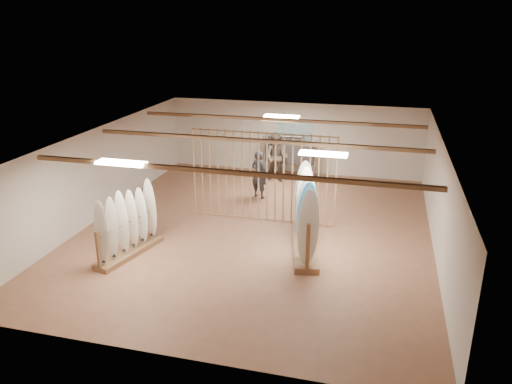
% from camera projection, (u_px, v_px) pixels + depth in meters
% --- Properties ---
extents(floor, '(12.00, 12.00, 0.00)m').
position_uv_depth(floor, '(256.00, 230.00, 14.77)').
color(floor, '#956348').
rests_on(floor, ground).
extents(ceiling, '(12.00, 12.00, 0.00)m').
position_uv_depth(ceiling, '(256.00, 138.00, 13.83)').
color(ceiling, gray).
rests_on(ceiling, ground).
extents(wall_back, '(12.00, 0.00, 12.00)m').
position_uv_depth(wall_back, '(294.00, 138.00, 19.77)').
color(wall_back, beige).
rests_on(wall_back, ground).
extents(wall_front, '(12.00, 0.00, 12.00)m').
position_uv_depth(wall_front, '(171.00, 292.00, 8.83)').
color(wall_front, beige).
rests_on(wall_front, ground).
extents(wall_left, '(0.00, 12.00, 12.00)m').
position_uv_depth(wall_left, '(100.00, 172.00, 15.48)').
color(wall_left, beige).
rests_on(wall_left, ground).
extents(wall_right, '(0.00, 12.00, 12.00)m').
position_uv_depth(wall_right, '(440.00, 201.00, 13.12)').
color(wall_right, beige).
rests_on(wall_right, ground).
extents(ceiling_slats, '(9.50, 6.12, 0.10)m').
position_uv_depth(ceiling_slats, '(256.00, 141.00, 13.86)').
color(ceiling_slats, brown).
rests_on(ceiling_slats, ground).
extents(light_panels, '(1.20, 0.35, 0.06)m').
position_uv_depth(light_panels, '(256.00, 140.00, 13.85)').
color(light_panels, white).
rests_on(light_panels, ground).
extents(bamboo_partition, '(4.45, 0.05, 2.78)m').
position_uv_depth(bamboo_partition, '(263.00, 177.00, 15.03)').
color(bamboo_partition, tan).
rests_on(bamboo_partition, ground).
extents(poster, '(1.40, 0.03, 0.90)m').
position_uv_depth(poster, '(294.00, 133.00, 19.69)').
color(poster, '#3693BE').
rests_on(poster, ground).
extents(rack_left, '(1.02, 2.30, 1.81)m').
position_uv_depth(rack_left, '(128.00, 233.00, 13.07)').
color(rack_left, brown).
rests_on(rack_left, floor).
extents(rack_right, '(1.16, 2.84, 2.24)m').
position_uv_depth(rack_right, '(305.00, 224.00, 13.27)').
color(rack_right, brown).
rests_on(rack_right, floor).
extents(clothing_rack_a, '(1.53, 0.52, 1.64)m').
position_uv_depth(clothing_rack_a, '(284.00, 150.00, 19.40)').
color(clothing_rack_a, silver).
rests_on(clothing_rack_a, floor).
extents(clothing_rack_b, '(1.39, 0.37, 1.48)m').
position_uv_depth(clothing_rack_b, '(297.00, 153.00, 19.31)').
color(clothing_rack_b, silver).
rests_on(clothing_rack_b, floor).
extents(shopper_a, '(0.82, 0.69, 1.90)m').
position_uv_depth(shopper_a, '(259.00, 171.00, 17.10)').
color(shopper_a, '#27292F').
rests_on(shopper_a, floor).
extents(shopper_b, '(1.10, 0.91, 2.12)m').
position_uv_depth(shopper_b, '(277.00, 154.00, 18.75)').
color(shopper_b, '#403731').
rests_on(shopper_b, floor).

